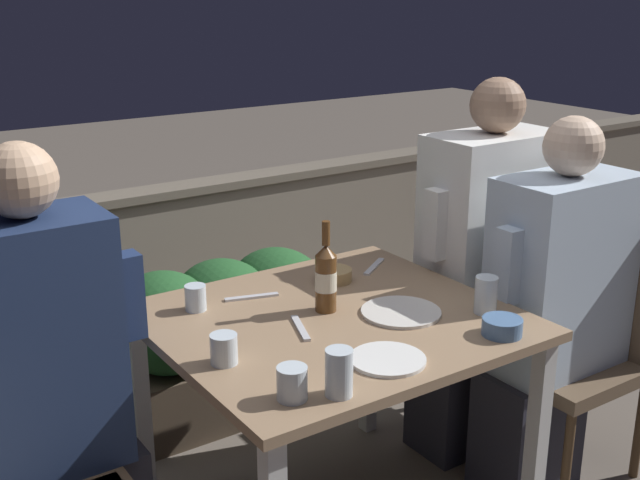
% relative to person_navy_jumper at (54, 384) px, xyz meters
% --- Properties ---
extents(parapet_wall, '(9.00, 0.18, 0.73)m').
position_rel_person_navy_jumper_xyz_m(parapet_wall, '(0.77, 1.56, -0.29)').
color(parapet_wall, gray).
rests_on(parapet_wall, ground_plane).
extents(dining_table, '(1.01, 0.92, 0.73)m').
position_rel_person_navy_jumper_xyz_m(dining_table, '(0.77, -0.19, -0.02)').
color(dining_table, '#937556').
rests_on(dining_table, ground_plane).
extents(planter_hedge, '(0.90, 0.47, 0.65)m').
position_rel_person_navy_jumper_xyz_m(planter_hedge, '(0.84, 0.65, -0.30)').
color(planter_hedge, brown).
rests_on(planter_hedge, ground_plane).
extents(person_navy_jumper, '(0.48, 0.26, 1.31)m').
position_rel_person_navy_jumper_xyz_m(person_navy_jumper, '(0.00, 0.00, 0.00)').
color(person_navy_jumper, '#282833').
rests_on(person_navy_jumper, ground_plane).
extents(chair_right_near, '(0.45, 0.44, 0.90)m').
position_rel_person_navy_jumper_xyz_m(chair_right_near, '(1.72, -0.37, -0.13)').
color(chair_right_near, brown).
rests_on(chair_right_near, ground_plane).
extents(person_blue_shirt, '(0.52, 0.26, 1.28)m').
position_rel_person_navy_jumper_xyz_m(person_blue_shirt, '(1.52, -0.37, -0.02)').
color(person_blue_shirt, '#282833').
rests_on(person_blue_shirt, ground_plane).
extents(chair_right_far, '(0.45, 0.44, 0.90)m').
position_rel_person_navy_jumper_xyz_m(chair_right_far, '(1.71, -0.05, -0.13)').
color(chair_right_far, brown).
rests_on(chair_right_far, ground_plane).
extents(person_white_polo, '(0.52, 0.26, 1.37)m').
position_rel_person_navy_jumper_xyz_m(person_white_polo, '(1.51, -0.05, 0.02)').
color(person_white_polo, '#282833').
rests_on(person_white_polo, ground_plane).
extents(beer_bottle, '(0.07, 0.07, 0.28)m').
position_rel_person_navy_jumper_xyz_m(beer_bottle, '(0.78, -0.13, 0.18)').
color(beer_bottle, brown).
rests_on(beer_bottle, dining_table).
extents(plate_0, '(0.20, 0.20, 0.01)m').
position_rel_person_navy_jumper_xyz_m(plate_0, '(0.72, -0.50, 0.08)').
color(plate_0, white).
rests_on(plate_0, dining_table).
extents(plate_1, '(0.24, 0.24, 0.01)m').
position_rel_person_navy_jumper_xyz_m(plate_1, '(0.95, -0.28, 0.08)').
color(plate_1, silver).
rests_on(plate_1, dining_table).
extents(bowl_0, '(0.12, 0.12, 0.04)m').
position_rel_person_navy_jumper_xyz_m(bowl_0, '(0.94, 0.06, 0.10)').
color(bowl_0, tan).
rests_on(bowl_0, dining_table).
extents(bowl_1, '(0.11, 0.11, 0.05)m').
position_rel_person_navy_jumper_xyz_m(bowl_1, '(1.09, -0.55, 0.10)').
color(bowl_1, '#4C709E').
rests_on(bowl_1, dining_table).
extents(glass_cup_0, '(0.07, 0.07, 0.11)m').
position_rel_person_navy_jumper_xyz_m(glass_cup_0, '(1.16, -0.41, 0.13)').
color(glass_cup_0, silver).
rests_on(glass_cup_0, dining_table).
extents(glass_cup_1, '(0.07, 0.07, 0.08)m').
position_rel_person_navy_jumper_xyz_m(glass_cup_1, '(0.41, -0.53, 0.11)').
color(glass_cup_1, silver).
rests_on(glass_cup_1, dining_table).
extents(glass_cup_2, '(0.06, 0.06, 0.08)m').
position_rel_person_navy_jumper_xyz_m(glass_cup_2, '(0.46, 0.09, 0.11)').
color(glass_cup_2, silver).
rests_on(glass_cup_2, dining_table).
extents(glass_cup_3, '(0.07, 0.07, 0.12)m').
position_rel_person_navy_jumper_xyz_m(glass_cup_3, '(0.51, -0.58, 0.13)').
color(glass_cup_3, silver).
rests_on(glass_cup_3, dining_table).
extents(glass_cup_4, '(0.07, 0.07, 0.08)m').
position_rel_person_navy_jumper_xyz_m(glass_cup_4, '(0.36, -0.27, 0.11)').
color(glass_cup_4, silver).
rests_on(glass_cup_4, dining_table).
extents(fork_0, '(0.08, 0.17, 0.01)m').
position_rel_person_navy_jumper_xyz_m(fork_0, '(0.64, -0.21, 0.08)').
color(fork_0, silver).
rests_on(fork_0, dining_table).
extents(fork_1, '(0.15, 0.11, 0.01)m').
position_rel_person_navy_jumper_xyz_m(fork_1, '(1.13, 0.08, 0.08)').
color(fork_1, silver).
rests_on(fork_1, dining_table).
extents(fork_2, '(0.17, 0.07, 0.01)m').
position_rel_person_navy_jumper_xyz_m(fork_2, '(0.64, 0.07, 0.08)').
color(fork_2, silver).
rests_on(fork_2, dining_table).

